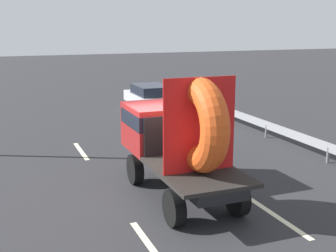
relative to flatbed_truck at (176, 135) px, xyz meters
name	(u,v)px	position (x,y,z in m)	size (l,w,h in m)	color
ground_plane	(162,188)	(-0.26, 0.45, -1.69)	(120.00, 120.00, 0.00)	#28282B
flatbed_truck	(176,135)	(0.00, 0.00, 0.00)	(2.02, 5.00, 3.46)	black
distant_sedan	(151,97)	(3.45, 12.05, -0.93)	(1.87, 4.36, 1.42)	black
guardrail	(294,136)	(5.96, 2.59, -1.16)	(0.10, 15.12, 0.71)	gray
lane_dash_left_near	(148,244)	(-1.72, -2.62, -1.68)	(2.28, 0.16, 0.01)	beige
lane_dash_left_far	(81,151)	(-1.72, 5.23, -1.68)	(2.46, 0.16, 0.01)	beige
lane_dash_right_near	(278,217)	(1.72, -2.48, -1.68)	(2.63, 0.16, 0.01)	beige
lane_dash_right_far	(164,141)	(1.72, 5.45, -1.68)	(2.68, 0.16, 0.01)	beige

